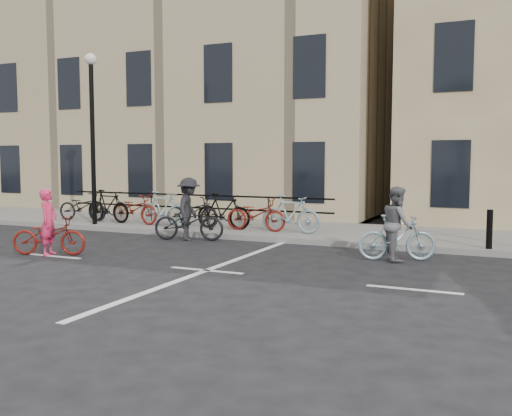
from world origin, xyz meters
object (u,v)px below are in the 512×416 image
at_px(lamp_post, 92,117).
at_px(cyclist_grey, 397,231).
at_px(cyclist_pink, 49,232).
at_px(cyclist_dark, 189,216).

height_order(lamp_post, cyclist_grey, lamp_post).
distance_m(lamp_post, cyclist_grey, 10.26).
bearing_deg(cyclist_pink, cyclist_dark, -47.29).
relative_size(lamp_post, cyclist_dark, 2.62).
xyz_separation_m(cyclist_grey, cyclist_dark, (-5.71, 0.80, 0.02)).
xyz_separation_m(lamp_post, cyclist_grey, (9.71, -1.72, -2.84)).
xyz_separation_m(cyclist_pink, cyclist_dark, (1.69, 3.37, 0.14)).
relative_size(cyclist_pink, cyclist_grey, 1.05).
relative_size(cyclist_pink, cyclist_dark, 0.89).
bearing_deg(lamp_post, cyclist_pink, -61.68).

